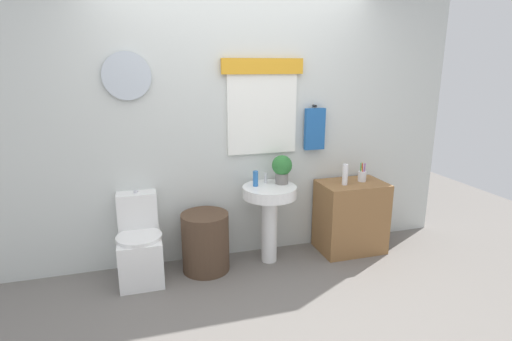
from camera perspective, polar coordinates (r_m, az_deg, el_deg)
The scene contains 11 objects.
ground_plane at distance 3.21m, azimuth 2.88°, elevation -19.81°, with size 8.00×8.00×0.00m, color slate.
back_wall at distance 3.78m, azimuth -2.65°, elevation 6.90°, with size 4.40×0.18×2.60m.
toilet at distance 3.70m, azimuth -16.13°, elevation -10.30°, with size 0.38×0.51×0.76m.
laundry_hamper at distance 3.71m, azimuth -7.18°, elevation -10.03°, with size 0.43×0.43×0.54m, color #4C3828.
pedestal_sink at distance 3.74m, azimuth 1.92°, elevation -5.00°, with size 0.50×0.50×0.74m.
faucet at distance 3.78m, azimuth 1.37°, elevation -1.04°, with size 0.03×0.03×0.10m, color silver.
wooden_cabinet at distance 4.15m, azimuth 13.27°, elevation -6.37°, with size 0.64×0.44×0.71m, color olive.
soap_bottle at distance 3.67m, azimuth -0.07°, elevation -1.15°, with size 0.05×0.05×0.14m, color #2D6BB7.
potted_plant at distance 3.74m, azimuth 3.71°, elevation 0.42°, with size 0.19×0.19×0.27m.
lotion_bottle at distance 3.92m, azimuth 12.53°, elevation -0.56°, with size 0.05×0.05×0.20m, color white.
toothbrush_cup at distance 4.09m, azimuth 14.82°, elevation -0.74°, with size 0.08×0.08×0.19m.
Camera 1 is at (-0.90, -2.49, 1.82)m, focal length 28.20 mm.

